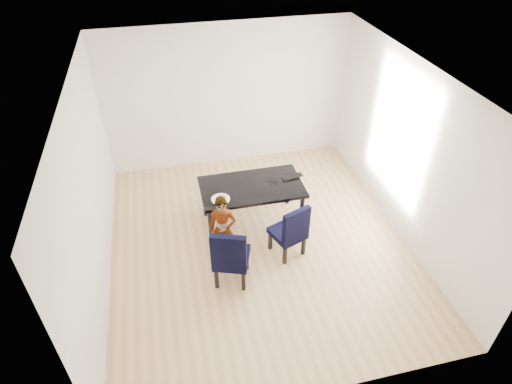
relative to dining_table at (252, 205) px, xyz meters
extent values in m
cube|color=tan|center=(0.00, -0.50, -0.38)|extent=(4.50, 5.00, 0.01)
cube|color=white|center=(0.00, -0.50, 2.33)|extent=(4.50, 5.00, 0.01)
cube|color=white|center=(0.00, 2.00, 0.98)|extent=(4.50, 0.01, 2.70)
cube|color=white|center=(0.00, -3.00, 0.98)|extent=(4.50, 0.01, 2.70)
cube|color=white|center=(-2.25, -0.50, 0.98)|extent=(0.01, 5.00, 2.70)
cube|color=silver|center=(2.25, -0.50, 0.98)|extent=(0.01, 5.00, 2.70)
cube|color=black|center=(0.00, 0.00, 0.00)|extent=(1.60, 0.90, 0.75)
cube|color=black|center=(-0.54, -1.11, 0.12)|extent=(0.61, 0.62, 0.98)
cube|color=black|center=(0.36, -0.78, 0.09)|extent=(0.58, 0.59, 0.92)
imported|color=orange|center=(-0.57, -0.65, 0.16)|extent=(0.45, 0.36, 1.08)
cylinder|color=white|center=(-0.53, -0.23, 0.38)|extent=(0.34, 0.34, 0.02)
ellipsoid|color=#C77947|center=(-0.52, -0.23, 0.42)|extent=(0.15, 0.09, 0.06)
imported|color=black|center=(0.68, 0.13, 0.39)|extent=(0.37, 0.26, 0.03)
torus|color=black|center=(0.36, -0.04, 0.38)|extent=(0.16, 0.16, 0.01)
camera|label=1|loc=(-1.17, -5.24, 4.30)|focal=30.00mm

